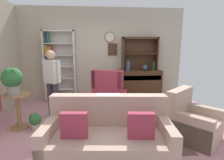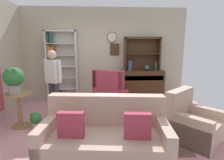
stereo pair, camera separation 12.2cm
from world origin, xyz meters
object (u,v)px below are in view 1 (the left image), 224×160
object	(u,v)px
couch_floral	(108,138)
book_stack	(119,109)
bookshelf	(58,67)
sideboard	(140,83)
sideboard_hutch	(140,49)
armchair_floral	(192,123)
bottle_wine	(154,66)
wingback_chair	(109,94)
potted_plant_small	(35,120)
coffee_table	(113,113)
vase_tall	(128,66)
person_reading	(52,79)
plant_stand	(18,107)
potted_plant_large	(12,79)
vase_round	(145,68)

from	to	relation	value
couch_floral	book_stack	bearing A→B (deg)	71.43
bookshelf	book_stack	distance (m)	2.74
sideboard	sideboard_hutch	world-z (taller)	sideboard_hutch
bookshelf	armchair_floral	bearing A→B (deg)	-41.64
bottle_wine	book_stack	bearing A→B (deg)	-123.34
sideboard_hutch	wingback_chair	size ratio (longest dim) A/B	1.05
sideboard	couch_floral	world-z (taller)	sideboard
potted_plant_small	book_stack	distance (m)	1.70
bottle_wine	coffee_table	xyz separation A→B (m)	(-1.42, -1.92, -0.70)
coffee_table	bookshelf	bearing A→B (deg)	125.03
vase_tall	coffee_table	distance (m)	2.15
vase_tall	person_reading	xyz separation A→B (m)	(-1.97, -1.13, -0.16)
wingback_chair	plant_stand	bearing A→B (deg)	-152.15
armchair_floral	potted_plant_large	xyz separation A→B (m)	(-3.31, 0.65, 0.74)
vase_round	book_stack	distance (m)	2.36
bookshelf	potted_plant_large	bearing A→B (deg)	-103.82
sideboard_hutch	coffee_table	bearing A→B (deg)	-115.96
potted_plant_small	bookshelf	bearing A→B (deg)	87.23
armchair_floral	plant_stand	bearing A→B (deg)	167.91
person_reading	coffee_table	xyz separation A→B (m)	(1.33, -0.80, -0.55)
sideboard	wingback_chair	xyz separation A→B (m)	(-1.01, -0.73, -0.13)
vase_tall	bottle_wine	bearing A→B (deg)	-0.66
book_stack	armchair_floral	bearing A→B (deg)	-15.13
plant_stand	potted_plant_large	distance (m)	0.59
armchair_floral	vase_tall	bearing A→B (deg)	107.42
sideboard_hutch	bottle_wine	bearing A→B (deg)	-26.96
bottle_wine	potted_plant_small	world-z (taller)	bottle_wine
vase_round	wingback_chair	xyz separation A→B (m)	(-1.14, -0.66, -0.62)
wingback_chair	plant_stand	size ratio (longest dim) A/B	1.46
sideboard_hutch	wingback_chair	xyz separation A→B (m)	(-1.01, -0.84, -1.18)
potted_plant_small	sideboard_hutch	bearing A→B (deg)	36.93
vase_tall	bottle_wine	size ratio (longest dim) A/B	1.11
vase_round	potted_plant_large	world-z (taller)	potted_plant_large
bottle_wine	armchair_floral	world-z (taller)	bottle_wine
person_reading	bottle_wine	bearing A→B (deg)	22.13
bookshelf	plant_stand	xyz separation A→B (m)	(-0.44, -1.83, -0.58)
wingback_chair	potted_plant_small	size ratio (longest dim) A/B	3.20
plant_stand	potted_plant_small	world-z (taller)	plant_stand
vase_round	bookshelf	bearing A→B (deg)	176.67
vase_tall	wingback_chair	size ratio (longest dim) A/B	0.28
wingback_chair	vase_tall	bearing A→B (deg)	46.13
wingback_chair	book_stack	world-z (taller)	wingback_chair
vase_tall	book_stack	size ratio (longest dim) A/B	1.69
sideboard_hutch	plant_stand	world-z (taller)	sideboard_hutch
vase_round	person_reading	size ratio (longest dim) A/B	0.11
bookshelf	vase_round	bearing A→B (deg)	-3.33
armchair_floral	plant_stand	distance (m)	3.36
vase_round	armchair_floral	world-z (taller)	vase_round
wingback_chair	plant_stand	xyz separation A→B (m)	(-1.92, -1.02, 0.06)
couch_floral	armchair_floral	size ratio (longest dim) A/B	1.74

